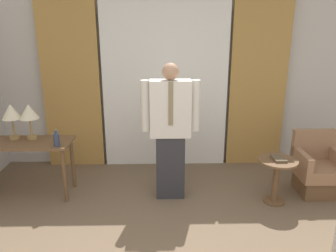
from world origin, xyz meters
The scene contains 12 objects.
wall_back centered at (0.00, 3.04, 1.35)m, with size 10.00×0.06×2.70m.
curtain_sheer_center centered at (0.00, 2.91, 1.29)m, with size 1.87×0.06×2.58m.
curtain_drape_left centered at (-1.40, 2.91, 1.29)m, with size 0.85×0.06×2.58m.
curtain_drape_right centered at (1.40, 2.91, 1.29)m, with size 0.85×0.06×2.58m.
desk centered at (-1.84, 1.94, 0.62)m, with size 1.27×0.51×0.73m.
table_lamp_left centered at (-1.95, 2.06, 1.07)m, with size 0.24×0.24×0.46m.
table_lamp_right centered at (-1.73, 2.06, 1.07)m, with size 0.24×0.24×0.46m.
bottle_near_edge centered at (-1.33, 1.78, 0.82)m, with size 0.07×0.07×0.21m.
person centered at (0.05, 1.85, 0.92)m, with size 0.71×0.23×1.72m.
armchair centered at (1.98, 1.92, 0.31)m, with size 0.56×0.55×0.81m.
side_table centered at (1.35, 1.67, 0.39)m, with size 0.48×0.48×0.57m.
book centered at (1.35, 1.67, 0.59)m, with size 0.14×0.21×0.03m.
Camera 1 is at (-0.07, -1.96, 2.14)m, focal length 35.00 mm.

